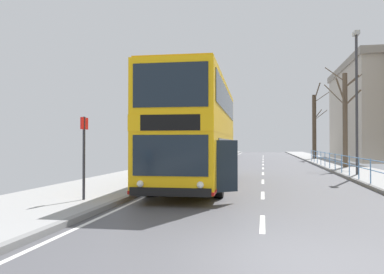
{
  "coord_description": "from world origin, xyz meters",
  "views": [
    {
      "loc": [
        0.02,
        -6.27,
        1.85
      ],
      "look_at": [
        -2.62,
        7.87,
        2.07
      ],
      "focal_mm": 35.67,
      "sensor_mm": 36.0,
      "label": 1
    }
  ],
  "objects_px": {
    "bare_tree_far_01": "(345,116)",
    "double_decker_bus_main": "(198,132)",
    "street_lamp_far_side": "(357,91)",
    "bare_tree_far_02": "(314,126)",
    "bus_stop_sign_near": "(84,148)"
  },
  "relations": [
    {
      "from": "street_lamp_far_side",
      "to": "bare_tree_far_01",
      "type": "relative_size",
      "value": 1.08
    },
    {
      "from": "bare_tree_far_01",
      "to": "double_decker_bus_main",
      "type": "bearing_deg",
      "value": -124.82
    },
    {
      "from": "double_decker_bus_main",
      "to": "bare_tree_far_01",
      "type": "relative_size",
      "value": 1.6
    },
    {
      "from": "double_decker_bus_main",
      "to": "street_lamp_far_side",
      "type": "xyz_separation_m",
      "value": [
        7.76,
        5.72,
        2.32
      ]
    },
    {
      "from": "double_decker_bus_main",
      "to": "bare_tree_far_02",
      "type": "relative_size",
      "value": 1.42
    },
    {
      "from": "double_decker_bus_main",
      "to": "bare_tree_far_02",
      "type": "height_order",
      "value": "bare_tree_far_02"
    },
    {
      "from": "bus_stop_sign_near",
      "to": "street_lamp_far_side",
      "type": "distance_m",
      "value": 15.51
    },
    {
      "from": "double_decker_bus_main",
      "to": "bus_stop_sign_near",
      "type": "xyz_separation_m",
      "value": [
        -2.54,
        -5.51,
        -0.63
      ]
    },
    {
      "from": "bus_stop_sign_near",
      "to": "bare_tree_far_01",
      "type": "relative_size",
      "value": 0.35
    },
    {
      "from": "double_decker_bus_main",
      "to": "street_lamp_far_side",
      "type": "distance_m",
      "value": 9.91
    },
    {
      "from": "double_decker_bus_main",
      "to": "street_lamp_far_side",
      "type": "relative_size",
      "value": 1.48
    },
    {
      "from": "bus_stop_sign_near",
      "to": "bare_tree_far_02",
      "type": "xyz_separation_m",
      "value": [
        10.78,
        32.4,
        2.04
      ]
    },
    {
      "from": "street_lamp_far_side",
      "to": "bare_tree_far_01",
      "type": "xyz_separation_m",
      "value": [
        0.69,
        6.42,
        -0.91
      ]
    },
    {
      "from": "bus_stop_sign_near",
      "to": "bare_tree_far_02",
      "type": "height_order",
      "value": "bare_tree_far_02"
    },
    {
      "from": "bus_stop_sign_near",
      "to": "bare_tree_far_01",
      "type": "height_order",
      "value": "bare_tree_far_01"
    }
  ]
}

